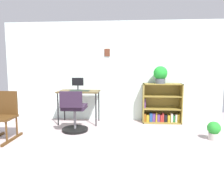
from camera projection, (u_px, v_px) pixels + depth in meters
name	position (u px, v px, depth m)	size (l,w,h in m)	color
ground_plane	(100.00, 157.00, 2.93)	(6.24, 6.24, 0.00)	#AC9A9C
wall_back	(112.00, 71.00, 4.92)	(5.20, 0.12, 2.35)	silver
desk	(79.00, 94.00, 4.62)	(0.92, 0.53, 0.75)	brown
monitor	(78.00, 84.00, 4.68)	(0.26, 0.18, 0.29)	#262628
keyboard	(79.00, 91.00, 4.54)	(0.43, 0.13, 0.02)	#26362A
office_chair	(74.00, 114.00, 4.03)	(0.52, 0.55, 0.83)	black
rocking_chair	(4.00, 115.00, 3.62)	(0.42, 0.64, 0.85)	#4B2F14
bookshelf_low	(161.00, 106.00, 4.74)	(0.88, 0.30, 0.91)	olive
potted_plant_on_shelf	(160.00, 74.00, 4.60)	(0.31, 0.31, 0.39)	#474C51
potted_plant_floor	(214.00, 130.00, 3.59)	(0.23, 0.23, 0.33)	#B7B2A8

